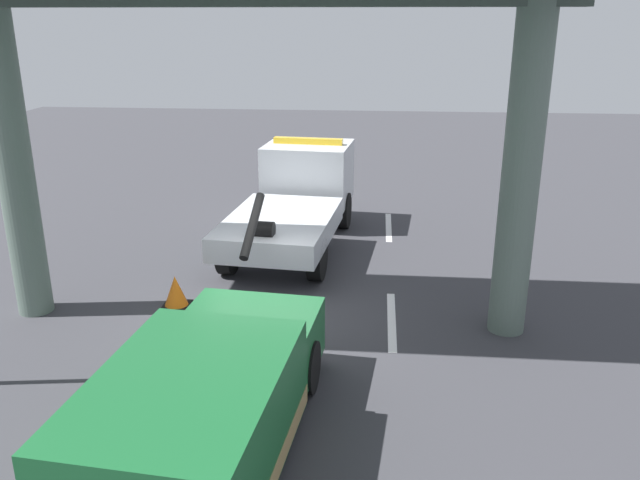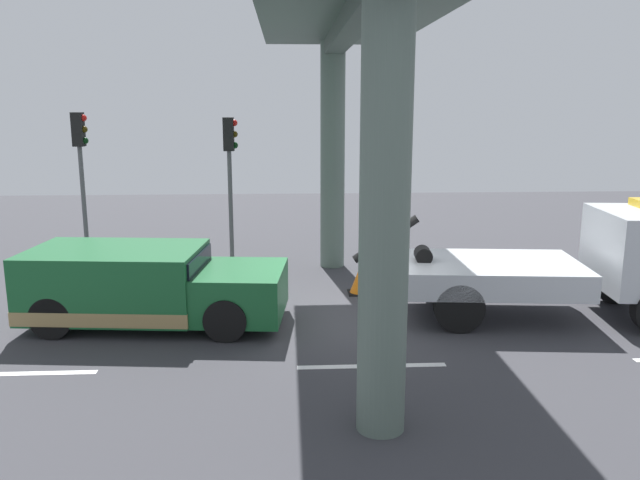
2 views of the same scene
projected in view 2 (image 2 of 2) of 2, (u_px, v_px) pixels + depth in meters
ground_plane at (356, 321)px, 13.40m from camera, size 60.00×40.00×0.10m
lane_stripe_west at (19, 374)px, 10.63m from camera, size 2.60×0.16×0.01m
lane_stripe_mid at (372, 366)px, 10.95m from camera, size 2.60×0.16×0.01m
tow_truck_white at (581, 262)px, 13.32m from camera, size 7.34×2.96×2.46m
towed_van_green at (145, 287)px, 13.01m from camera, size 5.38×2.66×1.58m
overpass_structure at (351, 26)px, 12.16m from camera, size 3.60×11.29×6.85m
traffic_light_near at (81, 156)px, 17.00m from camera, size 0.39×0.32×4.28m
traffic_light_far at (230, 159)px, 17.23m from camera, size 0.39×0.32×4.14m
traffic_cone_orange at (360, 281)px, 15.19m from camera, size 0.55×0.55×0.65m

